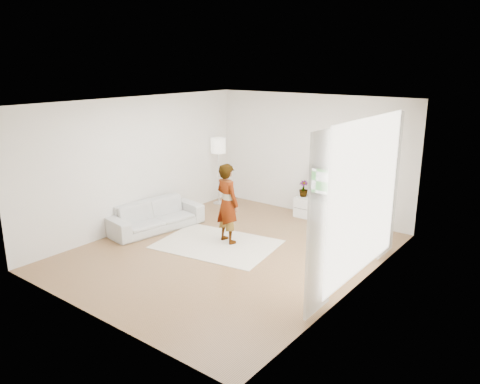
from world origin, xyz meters
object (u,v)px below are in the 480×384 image
Objects in this scene: television at (332,184)px; player at (227,203)px; media_console at (330,211)px; sofa at (155,216)px; floor_lamp at (218,148)px; rug at (217,244)px.

player reaches higher than television.
sofa is at bearing -134.73° from media_console.
floor_lamp is at bearing -32.66° from player.
player is 0.95× the size of floor_lamp.
television is at bearing 67.44° from rug.
media_console is 0.98× the size of floor_lamp.
television is 3.94m from sofa.
player reaches higher than rug.
floor_lamp is at bearing 129.23° from rug.
media_console is 1.03× the size of player.
media_console is 0.73× the size of rug.
player is 0.77× the size of sofa.
rug is 0.84m from player.
television reaches higher than media_console.
floor_lamp reaches higher than media_console.
rug is 1.66m from sofa.
sofa reaches higher than media_console.
rug is 1.09× the size of sofa.
rug is at bearing -76.13° from sofa.
player reaches higher than sofa.
sofa is (-1.63, -0.12, 0.30)m from rug.
sofa is (-2.73, -2.78, -0.57)m from television.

